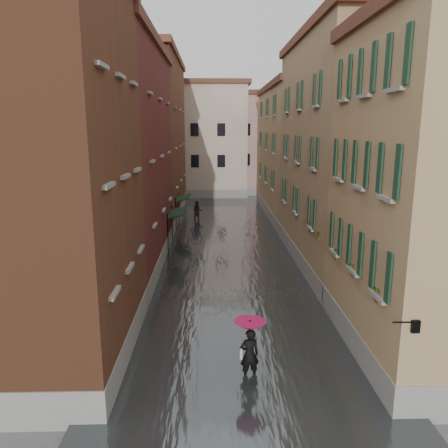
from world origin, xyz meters
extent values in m
plane|color=#525254|center=(0.00, 0.00, 0.00)|extent=(120.00, 120.00, 0.00)
cube|color=#3F4446|center=(0.00, 13.00, 0.10)|extent=(10.00, 60.00, 0.20)
cube|color=brown|center=(-7.00, -2.00, 6.50)|extent=(6.00, 8.00, 13.00)
cube|color=maroon|center=(-7.00, 9.00, 6.25)|extent=(6.00, 14.00, 12.50)
cube|color=brown|center=(-7.00, 24.00, 7.00)|extent=(6.00, 16.00, 14.00)
cube|color=#A67A55|center=(7.00, -2.00, 5.75)|extent=(6.00, 8.00, 11.50)
cube|color=#957B5A|center=(7.00, 9.00, 6.50)|extent=(6.00, 14.00, 13.00)
cube|color=#A67A55|center=(7.00, 24.00, 5.75)|extent=(6.00, 16.00, 11.50)
cube|color=beige|center=(-3.00, 38.00, 6.50)|extent=(12.00, 9.00, 13.00)
cube|color=tan|center=(6.00, 40.00, 6.00)|extent=(10.00, 9.00, 12.00)
cube|color=black|center=(-3.45, 12.64, 2.55)|extent=(1.09, 3.31, 0.31)
cylinder|color=black|center=(-3.95, 10.99, 1.40)|extent=(0.06, 0.06, 2.80)
cylinder|color=black|center=(-3.95, 14.29, 1.40)|extent=(0.06, 0.06, 2.80)
cube|color=black|center=(-3.45, 19.02, 2.55)|extent=(1.09, 2.87, 0.31)
cylinder|color=black|center=(-3.95, 17.59, 1.40)|extent=(0.06, 0.06, 2.80)
cylinder|color=black|center=(-3.95, 20.46, 1.40)|extent=(0.06, 0.06, 2.80)
cylinder|color=black|center=(4.05, -6.00, 3.10)|extent=(0.60, 0.05, 0.05)
cube|color=black|center=(4.35, -6.00, 3.00)|extent=(0.22, 0.22, 0.35)
cube|color=beige|center=(4.35, -6.00, 3.00)|extent=(0.14, 0.14, 0.24)
cube|color=#9D4B33|center=(4.12, -4.22, 3.15)|extent=(0.22, 0.85, 0.18)
imported|color=#265926|center=(4.12, -4.22, 3.57)|extent=(0.59, 0.51, 0.66)
cube|color=#9D4B33|center=(4.12, -1.79, 3.15)|extent=(0.22, 0.85, 0.18)
imported|color=#265926|center=(4.12, -1.79, 3.57)|extent=(0.59, 0.51, 0.66)
cube|color=#9D4B33|center=(4.12, 0.17, 3.15)|extent=(0.22, 0.85, 0.18)
imported|color=#265926|center=(4.12, 0.17, 3.57)|extent=(0.59, 0.51, 0.66)
cube|color=#9D4B33|center=(4.12, 3.19, 3.15)|extent=(0.22, 0.85, 0.18)
imported|color=#265926|center=(4.12, 3.19, 3.57)|extent=(0.59, 0.51, 0.66)
cube|color=#9D4B33|center=(4.12, 5.21, 3.15)|extent=(0.22, 0.85, 0.18)
imported|color=#265926|center=(4.12, 5.21, 3.57)|extent=(0.59, 0.51, 0.66)
imported|color=black|center=(0.15, -3.61, 0.89)|extent=(0.72, 0.55, 1.78)
cube|color=#BEBB9D|center=(-0.13, -3.56, 0.95)|extent=(0.08, 0.30, 0.38)
cylinder|color=black|center=(0.15, -3.61, 1.35)|extent=(0.02, 0.02, 1.00)
cone|color=#B30B46|center=(0.15, -3.61, 1.92)|extent=(1.07, 1.07, 0.28)
imported|color=black|center=(-2.38, 21.68, 0.91)|extent=(0.91, 0.72, 1.81)
camera|label=1|loc=(-1.03, -16.65, 8.15)|focal=35.00mm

